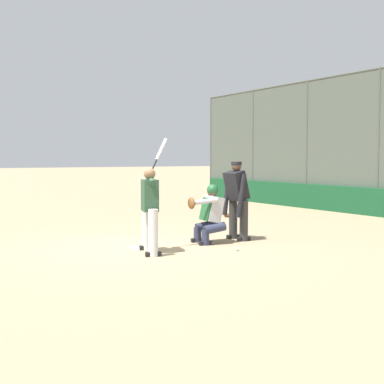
{
  "coord_description": "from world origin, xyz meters",
  "views": [
    {
      "loc": [
        -9.18,
        4.37,
        1.73
      ],
      "look_at": [
        -0.17,
        -1.0,
        1.05
      ],
      "focal_mm": 50.0,
      "sensor_mm": 36.0,
      "label": 1
    }
  ],
  "objects_px": {
    "batter_at_plate": "(150,207)",
    "umpire_home": "(237,198)",
    "fielding_glove_on_dirt": "(230,215)",
    "baseball_loose": "(237,249)",
    "catcher_behind_plate": "(209,213)"
  },
  "relations": [
    {
      "from": "batter_at_plate",
      "to": "baseball_loose",
      "type": "distance_m",
      "value": 1.8
    },
    {
      "from": "catcher_behind_plate",
      "to": "fielding_glove_on_dirt",
      "type": "xyz_separation_m",
      "value": [
        3.6,
        -3.02,
        -0.56
      ]
    },
    {
      "from": "batter_at_plate",
      "to": "umpire_home",
      "type": "bearing_deg",
      "value": -61.89
    },
    {
      "from": "catcher_behind_plate",
      "to": "batter_at_plate",
      "type": "bearing_deg",
      "value": 113.08
    },
    {
      "from": "umpire_home",
      "to": "baseball_loose",
      "type": "relative_size",
      "value": 22.36
    },
    {
      "from": "batter_at_plate",
      "to": "catcher_behind_plate",
      "type": "height_order",
      "value": "batter_at_plate"
    },
    {
      "from": "fielding_glove_on_dirt",
      "to": "baseball_loose",
      "type": "relative_size",
      "value": 4.48
    },
    {
      "from": "batter_at_plate",
      "to": "umpire_home",
      "type": "xyz_separation_m",
      "value": [
        0.45,
        -2.24,
        0.05
      ]
    },
    {
      "from": "fielding_glove_on_dirt",
      "to": "baseball_loose",
      "type": "bearing_deg",
      "value": 146.57
    },
    {
      "from": "catcher_behind_plate",
      "to": "fielding_glove_on_dirt",
      "type": "relative_size",
      "value": 3.59
    },
    {
      "from": "batter_at_plate",
      "to": "fielding_glove_on_dirt",
      "type": "distance_m",
      "value": 6.09
    },
    {
      "from": "umpire_home",
      "to": "fielding_glove_on_dirt",
      "type": "xyz_separation_m",
      "value": [
        3.54,
        -2.29,
        -0.83
      ]
    },
    {
      "from": "batter_at_plate",
      "to": "fielding_glove_on_dirt",
      "type": "relative_size",
      "value": 6.32
    },
    {
      "from": "umpire_home",
      "to": "batter_at_plate",
      "type": "bearing_deg",
      "value": 102.03
    },
    {
      "from": "baseball_loose",
      "to": "fielding_glove_on_dirt",
      "type": "bearing_deg",
      "value": -33.43
    }
  ]
}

